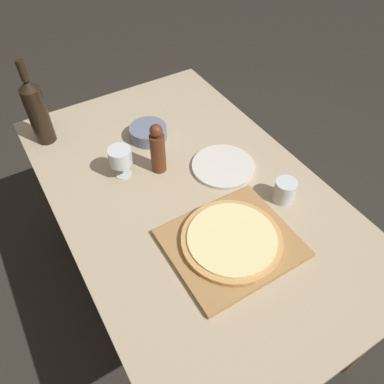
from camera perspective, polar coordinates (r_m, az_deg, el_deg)
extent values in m
plane|color=#2D2823|center=(1.99, -0.41, -14.66)|extent=(12.00, 12.00, 0.00)
cube|color=tan|center=(1.38, -0.57, -0.08)|extent=(0.91, 1.47, 0.03)
cylinder|color=brown|center=(1.65, 25.65, -18.91)|extent=(0.06, 0.06, 0.73)
cylinder|color=brown|center=(2.04, -20.17, 0.50)|extent=(0.06, 0.06, 0.73)
cylinder|color=brown|center=(2.21, -0.64, 8.30)|extent=(0.06, 0.06, 0.73)
cube|color=#A87A47|center=(1.22, 6.00, -7.77)|extent=(0.40, 0.34, 0.02)
cylinder|color=tan|center=(1.20, 6.07, -7.28)|extent=(0.32, 0.32, 0.02)
cylinder|color=beige|center=(1.19, 6.11, -6.95)|extent=(0.29, 0.29, 0.01)
cylinder|color=black|center=(1.62, -22.33, 10.69)|extent=(0.08, 0.08, 0.24)
cone|color=black|center=(1.55, -23.80, 14.70)|extent=(0.08, 0.08, 0.04)
cylinder|color=black|center=(1.53, -24.46, 16.48)|extent=(0.03, 0.03, 0.08)
cylinder|color=#5B2D19|center=(1.40, -5.20, 5.91)|extent=(0.06, 0.06, 0.16)
sphere|color=#5B2D19|center=(1.33, -5.50, 9.28)|extent=(0.05, 0.05, 0.05)
cylinder|color=silver|center=(1.45, -10.41, 2.73)|extent=(0.06, 0.06, 0.00)
cylinder|color=silver|center=(1.43, -10.57, 3.57)|extent=(0.01, 0.01, 0.05)
cylinder|color=silver|center=(1.39, -10.90, 5.34)|extent=(0.09, 0.09, 0.06)
cylinder|color=slate|center=(1.58, -6.69, 8.99)|extent=(0.15, 0.15, 0.05)
cylinder|color=silver|center=(1.35, 13.94, 0.17)|extent=(0.08, 0.08, 0.09)
cylinder|color=silver|center=(1.45, 4.77, 3.94)|extent=(0.24, 0.24, 0.01)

